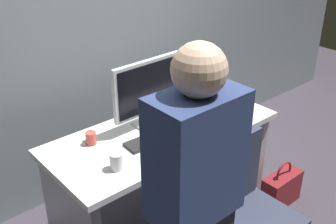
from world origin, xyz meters
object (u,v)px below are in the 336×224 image
Objects in this scene: person_at_desk at (194,213)px; cup_near_keyboard at (116,161)px; desk at (163,159)px; cell_phone at (221,116)px; handbag at (281,189)px; office_chair at (247,222)px; monitor at (149,89)px; keyboard at (157,138)px; cup_by_monitor at (91,138)px; mouse at (193,121)px; book_stack at (202,100)px.

cup_near_keyboard is (-0.00, 0.61, -0.03)m from person_at_desk.
cup_near_keyboard reaches higher than desk.
desk is 15.41× the size of cup_near_keyboard.
handbag is (0.37, -0.33, -0.62)m from cell_phone.
office_chair is 2.49× the size of handbag.
monitor reaches higher than cup_near_keyboard.
cell_phone is at bearing -2.64° from keyboard.
keyboard is at bearing -32.63° from cup_by_monitor.
handbag is at bearing -25.97° from cup_by_monitor.
mouse is (0.23, -0.18, -0.24)m from monitor.
cell_phone is (0.90, 0.66, -0.08)m from person_at_desk.
desk is at bearing 162.41° from mouse.
cup_near_keyboard is (-0.46, -0.28, -0.21)m from monitor.
cup_by_monitor is (-0.45, 0.15, 0.27)m from desk.
book_stack is (0.44, -0.05, -0.20)m from monitor.
monitor is at bearing 62.97° from person_at_desk.
cell_phone reaches higher than handbag.
cup_by_monitor is (-0.49, 0.86, 0.37)m from office_chair.
person_at_desk reaches higher than monitor.
monitor reaches higher than cell_phone.
book_stack is at bearing 17.43° from keyboard.
person_at_desk reaches higher than book_stack.
book_stack is (0.22, 0.13, 0.04)m from mouse.
mouse is at bearing 3.47° from keyboard.
mouse is at bearing 152.24° from cell_phone.
office_chair is at bearing -86.85° from desk.
handbag is (0.82, -0.56, -0.88)m from monitor.
cup_by_monitor is at bearing 174.18° from book_stack.
mouse is 0.69× the size of cell_phone.
cell_phone is (0.42, -0.12, 0.23)m from desk.
office_chair is 0.57× the size of person_at_desk.
desk is 0.54m from cup_by_monitor.
book_stack reaches higher than cup_by_monitor.
cup_near_keyboard is (-0.52, 0.54, 0.38)m from office_chair.
person_at_desk is at bearing -136.75° from book_stack.
cup_by_monitor reaches higher than cell_phone.
cup_near_keyboard is at bearing -161.61° from keyboard.
cup_by_monitor is (-0.43, 0.04, -0.22)m from monitor.
cup_near_keyboard is at bearing 169.51° from cell_phone.
office_chair is 0.77m from cell_phone.
office_chair is at bearing -85.82° from monitor.
mouse reaches higher than handbag.
monitor is at bearing 68.87° from keyboard.
book_stack is at bearing 8.87° from desk.
office_chair is at bearing 8.32° from person_at_desk.
cup_by_monitor is at bearing 149.05° from cell_phone.
handbag is at bearing 18.60° from office_chair.
handbag is (0.79, -0.45, -0.39)m from desk.
cup_near_keyboard is 0.27× the size of handbag.
handbag is at bearing 14.54° from person_at_desk.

